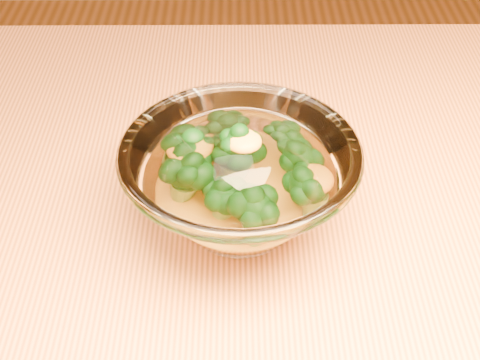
# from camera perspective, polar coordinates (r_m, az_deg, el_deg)

# --- Properties ---
(table) EXTENTS (1.20, 0.80, 0.75)m
(table) POSITION_cam_1_polar(r_m,az_deg,el_deg) (0.67, 2.22, -11.15)
(table) COLOR #CF773E
(table) RESTS_ON ground
(glass_bowl) EXTENTS (0.21, 0.21, 0.09)m
(glass_bowl) POSITION_cam_1_polar(r_m,az_deg,el_deg) (0.58, 0.00, -0.33)
(glass_bowl) COLOR white
(glass_bowl) RESTS_ON table
(cheese_sauce) EXTENTS (0.10, 0.10, 0.03)m
(cheese_sauce) POSITION_cam_1_polar(r_m,az_deg,el_deg) (0.59, 0.00, -1.73)
(cheese_sauce) COLOR orange
(cheese_sauce) RESTS_ON glass_bowl
(broccoli_heap) EXTENTS (0.15, 0.14, 0.07)m
(broccoli_heap) POSITION_cam_1_polar(r_m,az_deg,el_deg) (0.58, -0.43, 0.97)
(broccoli_heap) COLOR black
(broccoli_heap) RESTS_ON cheese_sauce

